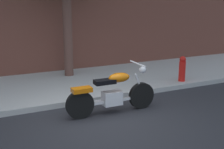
% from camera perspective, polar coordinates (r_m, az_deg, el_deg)
% --- Properties ---
extents(ground_plane, '(60.00, 60.00, 0.00)m').
position_cam_1_polar(ground_plane, '(6.64, -1.69, -9.07)').
color(ground_plane, '#28282D').
extents(sidewalk, '(23.07, 3.28, 0.14)m').
position_cam_1_polar(sidewalk, '(9.22, -9.12, -2.05)').
color(sidewalk, '#ACACAC').
rests_on(sidewalk, ground).
extents(motorcycle, '(2.20, 0.70, 1.14)m').
position_cam_1_polar(motorcycle, '(7.04, -0.03, -3.63)').
color(motorcycle, black).
rests_on(motorcycle, ground).
extents(fire_hydrant, '(0.20, 0.20, 0.91)m').
position_cam_1_polar(fire_hydrant, '(9.50, 12.92, 0.66)').
color(fire_hydrant, red).
rests_on(fire_hydrant, ground).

